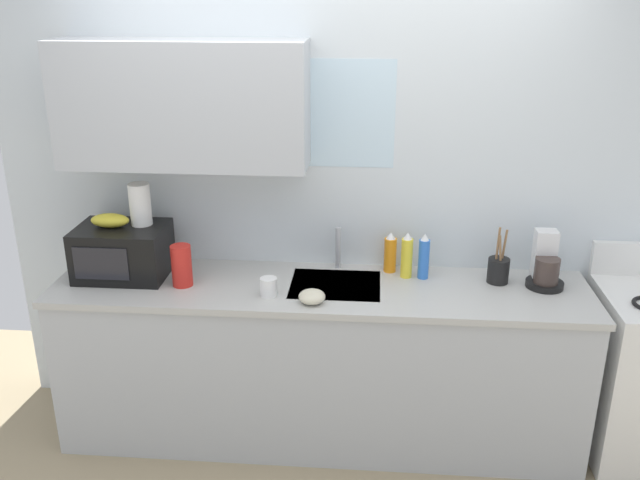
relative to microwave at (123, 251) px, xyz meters
The scene contains 14 objects.
kitchen_wall_assembly 0.99m from the microwave, 15.99° to the left, with size 3.52×0.42×2.50m.
counter_unit 1.19m from the microwave, ahead, with size 2.75×0.63×0.90m.
sink_faucet 1.14m from the microwave, ahead, with size 0.03×0.03×0.23m, color #B2B5BA.
microwave is the anchor object (origin of this frame).
banana_bunch 0.18m from the microwave, behind, with size 0.20×0.11×0.07m, color gold.
paper_towel_roll 0.27m from the microwave, 27.17° to the left, with size 0.11×0.11×0.22m, color white.
coffee_maker 2.18m from the microwave, ahead, with size 0.19×0.21×0.28m.
dish_soap_bottle_orange 1.41m from the microwave, ahead, with size 0.07×0.07×0.22m.
dish_soap_bottle_yellow 1.49m from the microwave, ahead, with size 0.06×0.06×0.25m.
dish_soap_bottle_blue 1.57m from the microwave, ahead, with size 0.06×0.06×0.25m.
cereal_canister 0.36m from the microwave, 16.13° to the right, with size 0.10×0.10×0.22m, color red.
mug_white 0.83m from the microwave, 13.26° to the right, with size 0.08×0.08×0.10m, color white.
utensil_crock 1.96m from the microwave, ahead, with size 0.11×0.11×0.30m.
small_bowl 1.05m from the microwave, 13.70° to the right, with size 0.13×0.13×0.07m, color beige.
Camera 1 is at (0.26, -3.16, 2.36)m, focal length 38.21 mm.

